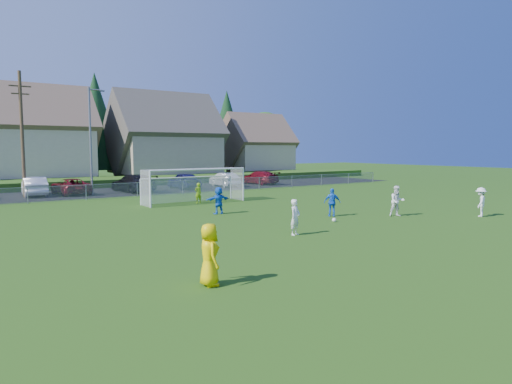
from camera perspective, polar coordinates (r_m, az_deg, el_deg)
ground at (r=20.48m, az=12.85°, el=-5.65°), size 160.00×160.00×0.00m
asphalt_lot at (r=43.85m, az=-14.59°, el=0.17°), size 60.00×60.00×0.00m
grass_embankment at (r=50.91m, az=-17.49°, el=1.25°), size 70.00×6.00×0.80m
soccer_ball at (r=24.65m, az=9.73°, el=-3.47°), size 0.22×0.22×0.22m
referee at (r=13.11m, az=-5.87°, el=-7.80°), size 0.72×0.96×1.79m
player_white_a at (r=20.64m, az=4.91°, el=-3.16°), size 0.70×0.58×1.63m
player_white_b at (r=27.48m, az=17.21°, el=-1.09°), size 1.08×1.00×1.77m
player_white_c at (r=29.17m, az=26.27°, el=-1.13°), size 1.24×0.98×1.68m
player_blue_a at (r=26.61m, az=9.51°, el=-1.29°), size 0.99×0.89×1.62m
player_blue_b at (r=27.32m, az=-4.70°, el=-1.05°), size 1.52×0.51×1.63m
goalkeeper at (r=32.85m, az=-7.24°, el=-0.13°), size 0.57×0.40×1.46m
car_b at (r=41.93m, az=-25.98°, el=0.64°), size 1.97×4.89×1.58m
car_c at (r=41.90m, az=-22.17°, el=0.64°), size 2.67×5.07×1.36m
car_d at (r=42.59m, az=-15.07°, el=1.08°), size 2.93×5.75×1.60m
car_e at (r=44.87m, az=-8.99°, el=1.40°), size 1.88×4.63×1.58m
car_f at (r=47.02m, az=-3.95°, el=1.55°), size 1.73×4.41×1.43m
car_g at (r=50.26m, az=0.41°, el=1.82°), size 2.55×5.17×1.44m
soccer_goal at (r=33.21m, az=-7.89°, el=1.47°), size 7.42×1.90×2.50m
chainlink_fence at (r=38.68m, az=-11.83°, el=0.48°), size 52.06×0.06×1.20m
streetlight at (r=40.93m, az=-19.93°, el=6.44°), size 1.38×0.18×9.00m
utility_pole at (r=40.95m, az=-27.20°, el=6.59°), size 1.60×0.26×10.00m
houses_row at (r=58.61m, az=-17.98°, el=8.54°), size 53.90×11.45×13.27m
tree_row at (r=64.37m, az=-20.38°, el=7.78°), size 65.98×12.36×13.80m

